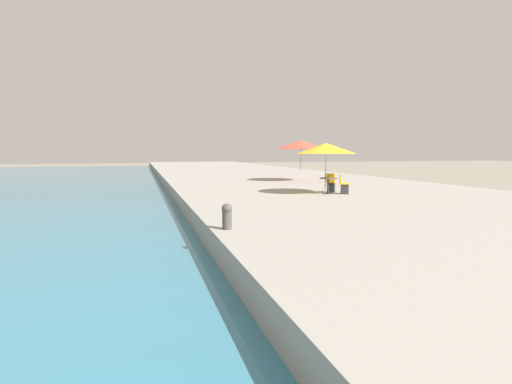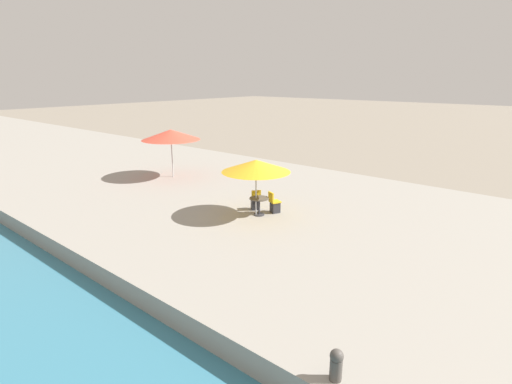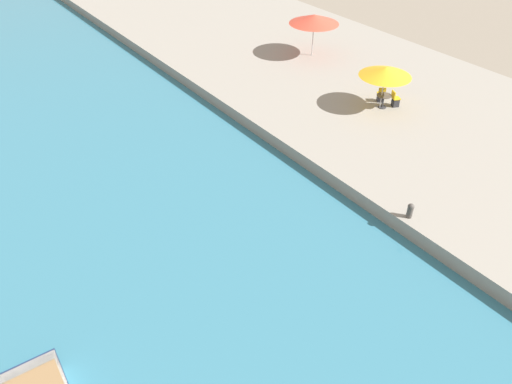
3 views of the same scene
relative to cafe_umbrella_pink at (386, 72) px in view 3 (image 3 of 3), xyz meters
name	(u,v)px [view 3 (image 3 of 3)]	position (x,y,z in m)	size (l,w,h in m)	color
quay_promenade	(234,29)	(1.40, 16.19, -2.44)	(16.00, 90.00, 0.70)	gray
cafe_umbrella_pink	(386,72)	(0.00, 0.00, 0.00)	(2.79, 2.79, 2.34)	#B7B7B7
cafe_umbrella_white	(314,19)	(2.03, 7.91, 0.33)	(3.26, 3.26, 2.70)	#B7B7B7
cafe_table	(384,99)	(0.10, -0.08, -1.56)	(0.80, 0.80, 0.74)	#333338
cafe_chair_left	(395,101)	(0.76, -0.38, -1.77)	(0.56, 0.54, 0.91)	#2D2D33
cafe_chair_right	(381,96)	(0.54, 0.49, -1.77)	(0.58, 0.58, 0.91)	#2D2D33
mooring_bollard	(410,210)	(-6.19, -7.16, -1.74)	(0.26, 0.26, 0.65)	#4C4742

